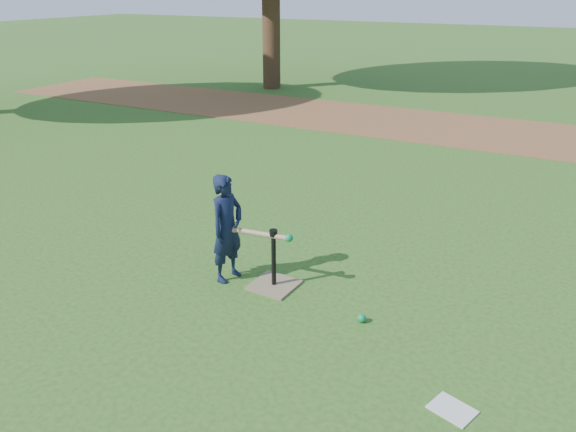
% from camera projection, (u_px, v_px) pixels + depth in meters
% --- Properties ---
extents(ground, '(80.00, 80.00, 0.00)m').
position_uv_depth(ground, '(302.00, 294.00, 5.48)').
color(ground, '#285116').
rests_on(ground, ground).
extents(dirt_strip, '(24.00, 3.00, 0.01)m').
position_uv_depth(dirt_strip, '(465.00, 130.00, 11.60)').
color(dirt_strip, brown).
rests_on(dirt_strip, ground).
extents(child, '(0.32, 0.44, 1.11)m').
position_uv_depth(child, '(227.00, 228.00, 5.57)').
color(child, black).
rests_on(child, ground).
extents(wiffle_ball_ground, '(0.08, 0.08, 0.08)m').
position_uv_depth(wiffle_ball_ground, '(362.00, 318.00, 5.01)').
color(wiffle_ball_ground, '#0B7F45').
rests_on(wiffle_ball_ground, ground).
extents(clipboard, '(0.36, 0.31, 0.01)m').
position_uv_depth(clipboard, '(452.00, 410.00, 3.99)').
color(clipboard, silver).
rests_on(clipboard, ground).
extents(batting_tee, '(0.45, 0.45, 0.61)m').
position_uv_depth(batting_tee, '(274.00, 276.00, 5.58)').
color(batting_tee, '#7C694F').
rests_on(batting_tee, ground).
extents(swing_action, '(0.65, 0.15, 0.08)m').
position_uv_depth(swing_action, '(264.00, 234.00, 5.44)').
color(swing_action, tan).
rests_on(swing_action, ground).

